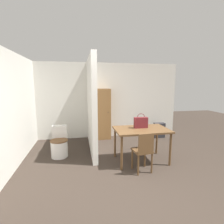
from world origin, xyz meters
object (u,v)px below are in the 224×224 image
at_px(wooden_chair, 143,150).
at_px(space_heater, 159,130).
at_px(wooden_cabinet, 104,114).
at_px(toilet, 60,144).
at_px(handbag, 141,122).
at_px(dining_table, 141,132).

height_order(wooden_chair, space_heater, wooden_chair).
xyz_separation_m(wooden_cabinet, space_heater, (1.87, -0.25, -0.58)).
height_order(wooden_chair, toilet, wooden_chair).
height_order(wooden_chair, handbag, handbag).
xyz_separation_m(dining_table, wooden_cabinet, (-0.62, 1.90, 0.13)).
relative_size(dining_table, space_heater, 2.46).
xyz_separation_m(toilet, handbag, (1.93, -0.58, 0.61)).
bearing_deg(wooden_chair, handbag, 69.61).
bearing_deg(wooden_cabinet, toilet, -136.66).
height_order(handbag, space_heater, handbag).
bearing_deg(toilet, handbag, -16.75).
relative_size(toilet, handbag, 2.15).
bearing_deg(toilet, wooden_cabinet, 43.34).
distance_m(dining_table, handbag, 0.23).
bearing_deg(wooden_cabinet, space_heater, -7.73).
height_order(dining_table, space_heater, dining_table).
relative_size(dining_table, wooden_chair, 1.44).
height_order(handbag, wooden_cabinet, wooden_cabinet).
relative_size(wooden_cabinet, space_heater, 3.30).
distance_m(dining_table, wooden_cabinet, 2.00).
distance_m(handbag, wooden_cabinet, 1.92).
height_order(wooden_cabinet, space_heater, wooden_cabinet).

